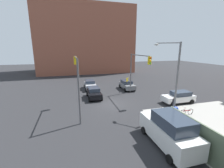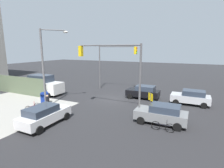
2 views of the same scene
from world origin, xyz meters
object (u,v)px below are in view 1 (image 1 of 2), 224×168
mailbox_blue (174,113)px  bicycle_leaning_on_fence (187,112)px  hatchback_white (179,97)px  traffic_signal_nw_corner (137,67)px  hatchback_silver (90,84)px  bicycle_at_crosswalk (133,86)px  van_white_delivery (169,130)px  traffic_signal_se_corner (77,74)px  street_lamp_corner (174,74)px  hatchback_black (94,93)px  pedestrian_crossing (174,104)px  sedan_gray (127,85)px

mailbox_blue → bicycle_leaning_on_fence: mailbox_blue is taller
hatchback_white → traffic_signal_nw_corner: bearing=-132.5°
hatchback_silver → bicycle_at_crosswalk: size_ratio=2.31×
van_white_delivery → traffic_signal_se_corner: bearing=-140.1°
street_lamp_corner → van_white_delivery: (4.78, -3.73, -3.42)m
van_white_delivery → bicycle_at_crosswalk: (-16.53, 4.20, -0.93)m
hatchback_black → hatchback_silver: same height
pedestrian_crossing → bicycle_leaning_on_fence: 1.65m
street_lamp_corner → bicycle_at_crosswalk: (-11.75, 0.47, -4.35)m
sedan_gray → hatchback_white: bearing=27.1°
hatchback_black → bicycle_leaning_on_fence: hatchback_black is taller
van_white_delivery → bicycle_at_crosswalk: size_ratio=3.09×
street_lamp_corner → sedan_gray: bearing=-175.5°
mailbox_blue → hatchback_black: 11.61m
traffic_signal_nw_corner → bicycle_leaning_on_fence: 9.20m
traffic_signal_se_corner → bicycle_leaning_on_fence: size_ratio=3.71×
traffic_signal_se_corner → hatchback_white: size_ratio=1.50×
mailbox_blue → traffic_signal_nw_corner: bearing=-176.5°
traffic_signal_se_corner → sedan_gray: traffic_signal_se_corner is taller
hatchback_silver → sedan_gray: size_ratio=0.97×
street_lamp_corner → sedan_gray: 12.08m
traffic_signal_nw_corner → hatchback_black: (-1.04, -6.46, -3.84)m
hatchback_black → traffic_signal_se_corner: bearing=-25.7°
sedan_gray → bicycle_leaning_on_fence: sedan_gray is taller
sedan_gray → van_white_delivery: (16.19, -2.83, 0.44)m
hatchback_white → street_lamp_corner: bearing=-49.9°
street_lamp_corner → pedestrian_crossing: bearing=127.7°
street_lamp_corner → pedestrian_crossing: (-0.75, 0.97, -3.83)m
traffic_signal_se_corner → bicycle_at_crosswalk: (-9.00, 10.50, -4.31)m
traffic_signal_nw_corner → bicycle_at_crosswalk: size_ratio=3.71×
bicycle_at_crosswalk → traffic_signal_se_corner: bearing=-49.4°
traffic_signal_nw_corner → sedan_gray: bearing=178.4°
traffic_signal_nw_corner → van_white_delivery: traffic_signal_nw_corner is taller
van_white_delivery → pedestrian_crossing: size_ratio=3.23×
mailbox_blue → bicycle_leaning_on_fence: bearing=105.3°
traffic_signal_nw_corner → hatchback_black: bearing=-99.2°
van_white_delivery → hatchback_silver: bearing=-168.6°
van_white_delivery → mailbox_blue: bearing=137.8°
hatchback_black → street_lamp_corner: bearing=42.9°
mailbox_blue → hatchback_white: 5.75m
traffic_signal_nw_corner → bicycle_leaning_on_fence: (7.65, 2.70, -4.33)m
traffic_signal_nw_corner → street_lamp_corner: street_lamp_corner is taller
street_lamp_corner → pedestrian_crossing: size_ratio=4.78×
mailbox_blue → pedestrian_crossing: bearing=143.1°
street_lamp_corner → mailbox_blue: size_ratio=5.59×
sedan_gray → bicycle_leaning_on_fence: (12.07, 2.57, -0.50)m
pedestrian_crossing → bicycle_at_crosswalk: 11.03m
traffic_signal_se_corner → street_lamp_corner: (2.75, 10.03, 0.04)m
mailbox_blue → bicycle_leaning_on_fence: (-0.60, 2.20, -0.42)m
street_lamp_corner → hatchback_white: street_lamp_corner is taller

